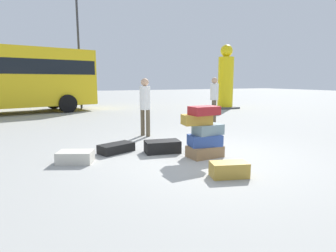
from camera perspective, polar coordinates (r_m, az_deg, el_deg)
ground_plane at (r=6.00m, az=6.66°, el=-6.29°), size 80.00×80.00×0.00m
suitcase_tower at (r=5.95m, az=7.29°, el=-1.56°), size 0.87×0.57×1.07m
suitcase_black_behind_tower at (r=6.43m, az=-10.44°, el=-4.40°), size 0.87×0.64×0.20m
suitcase_black_left_side at (r=6.31m, az=-1.15°, el=-4.19°), size 0.83×0.55×0.27m
suitcase_cream_right_side at (r=5.83m, az=-18.26°, el=-5.98°), size 0.78×0.65×0.23m
suitcase_tan_white_trunk at (r=4.86m, az=12.27°, el=-8.62°), size 0.68×0.48×0.25m
person_bearded_onlooker at (r=8.10m, az=-4.68°, el=4.84°), size 0.30×0.32×1.66m
person_tourist_with_camera at (r=10.68m, az=9.36°, el=6.01°), size 0.30×0.33×1.70m
yellow_dummy_statue at (r=16.60m, az=11.60°, el=8.99°), size 1.22×1.22×3.59m
lamp_post at (r=17.17m, az=-17.82°, el=18.35°), size 0.36×0.36×6.94m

